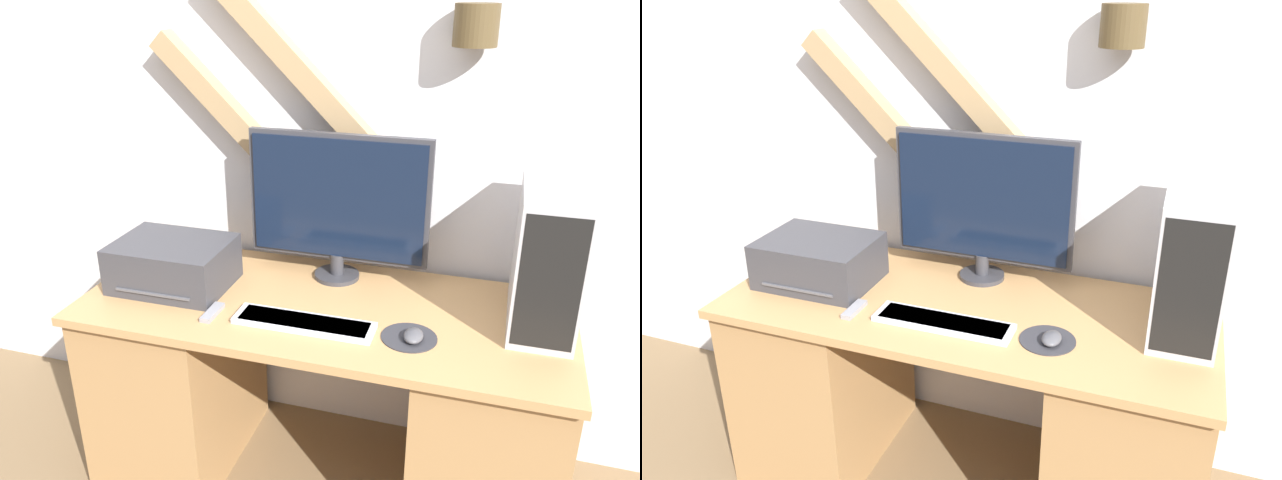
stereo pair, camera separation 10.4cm
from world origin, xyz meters
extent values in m
cube|color=silver|center=(0.00, 0.75, 1.35)|extent=(6.40, 0.05, 2.70)
cube|color=#9E7F56|center=(-0.21, 0.68, 1.50)|extent=(0.66, 0.08, 0.66)
cube|color=#9E7F56|center=(-0.48, 0.68, 1.32)|extent=(0.56, 0.08, 0.56)
cylinder|color=#4C3D23|center=(0.40, 0.65, 1.63)|extent=(0.14, 0.14, 0.13)
cube|color=tan|center=(0.00, 0.35, 0.74)|extent=(1.63, 0.69, 0.03)
cube|color=#A4794B|center=(-0.58, 0.35, 0.36)|extent=(0.46, 0.64, 0.72)
cube|color=#A4794B|center=(0.58, 0.35, 0.36)|extent=(0.46, 0.64, 0.72)
cylinder|color=#333338|center=(-0.01, 0.56, 0.76)|extent=(0.16, 0.16, 0.02)
cylinder|color=#333338|center=(-0.01, 0.56, 0.81)|extent=(0.05, 0.05, 0.08)
cube|color=#333338|center=(-0.01, 0.57, 1.06)|extent=(0.65, 0.03, 0.46)
cube|color=black|center=(-0.01, 0.55, 1.06)|extent=(0.62, 0.01, 0.43)
cube|color=silver|center=(-0.02, 0.19, 0.76)|extent=(0.45, 0.11, 0.02)
cube|color=white|center=(-0.02, 0.19, 0.77)|extent=(0.42, 0.10, 0.01)
cylinder|color=#2D2D33|center=(0.31, 0.22, 0.75)|extent=(0.17, 0.17, 0.00)
ellipsoid|color=#4C4C51|center=(0.33, 0.20, 0.77)|extent=(0.06, 0.09, 0.03)
cube|color=#B2B2B7|center=(0.69, 0.44, 0.98)|extent=(0.19, 0.40, 0.45)
cube|color=black|center=(0.69, 0.24, 0.98)|extent=(0.17, 0.01, 0.41)
cube|color=#38383D|center=(-0.55, 0.33, 0.83)|extent=(0.40, 0.30, 0.17)
cube|color=#515156|center=(-0.55, 0.24, 0.79)|extent=(0.28, 0.13, 0.01)
cube|color=gray|center=(-0.33, 0.17, 0.76)|extent=(0.03, 0.12, 0.02)
camera|label=1|loc=(0.53, -1.43, 1.76)|focal=35.00mm
camera|label=2|loc=(0.63, -1.40, 1.76)|focal=35.00mm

